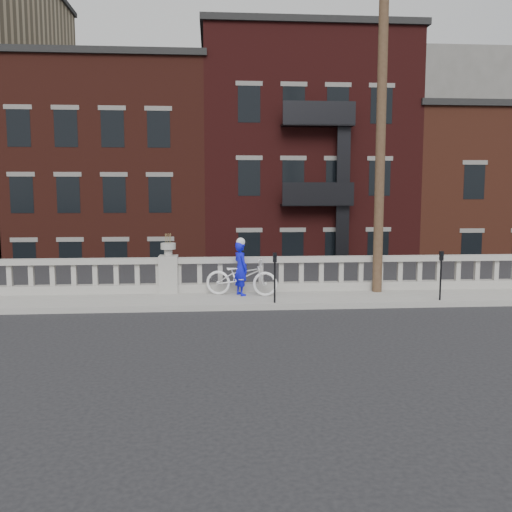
# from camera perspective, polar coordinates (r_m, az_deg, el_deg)

# --- Properties ---
(ground) EXTENTS (120.00, 120.00, 0.00)m
(ground) POSITION_cam_1_polar(r_m,az_deg,el_deg) (13.32, -9.91, -7.27)
(ground) COLOR black
(ground) RESTS_ON ground
(sidewalk) EXTENTS (32.00, 2.20, 0.15)m
(sidewalk) POSITION_cam_1_polar(r_m,az_deg,el_deg) (16.22, -8.93, -4.47)
(sidewalk) COLOR gray
(sidewalk) RESTS_ON ground
(balustrade) EXTENTS (28.00, 0.34, 1.03)m
(balustrade) POSITION_cam_1_polar(r_m,az_deg,el_deg) (17.06, -8.72, -1.99)
(balustrade) COLOR gray
(balustrade) RESTS_ON sidewalk
(planter_pedestal) EXTENTS (0.55, 0.55, 1.76)m
(planter_pedestal) POSITION_cam_1_polar(r_m,az_deg,el_deg) (17.03, -8.73, -1.36)
(planter_pedestal) COLOR gray
(planter_pedestal) RESTS_ON sidewalk
(lower_level) EXTENTS (80.00, 44.00, 20.80)m
(lower_level) POSITION_cam_1_polar(r_m,az_deg,el_deg) (35.93, -5.67, 5.75)
(lower_level) COLOR #605E59
(lower_level) RESTS_ON ground
(utility_pole) EXTENTS (1.60, 0.28, 10.00)m
(utility_pole) POSITION_cam_1_polar(r_m,az_deg,el_deg) (17.32, 12.41, 13.31)
(utility_pole) COLOR #422D1E
(utility_pole) RESTS_ON sidewalk
(parking_meter_c) EXTENTS (0.10, 0.09, 1.36)m
(parking_meter_c) POSITION_cam_1_polar(r_m,az_deg,el_deg) (15.28, 1.89, -1.58)
(parking_meter_c) COLOR black
(parking_meter_c) RESTS_ON sidewalk
(parking_meter_d) EXTENTS (0.10, 0.09, 1.36)m
(parking_meter_d) POSITION_cam_1_polar(r_m,az_deg,el_deg) (16.43, 18.01, -1.32)
(parking_meter_d) COLOR black
(parking_meter_d) RESTS_ON sidewalk
(bicycle) EXTENTS (2.19, 1.18, 1.09)m
(bicycle) POSITION_cam_1_polar(r_m,az_deg,el_deg) (16.39, -1.45, -2.07)
(bicycle) COLOR white
(bicycle) RESTS_ON sidewalk
(cyclist) EXTENTS (0.58, 0.67, 1.56)m
(cyclist) POSITION_cam_1_polar(r_m,az_deg,el_deg) (16.38, -1.54, -1.25)
(cyclist) COLOR #0E10D4
(cyclist) RESTS_ON sidewalk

